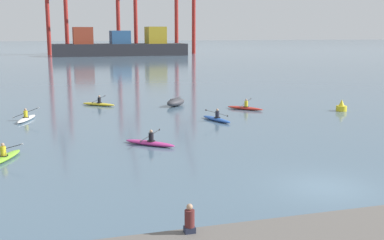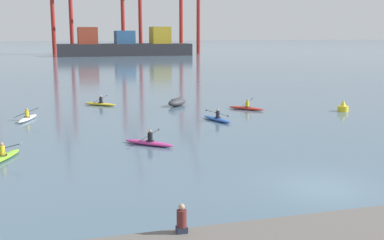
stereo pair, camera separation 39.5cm
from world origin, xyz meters
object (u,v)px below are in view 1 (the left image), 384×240
channel_buoy (341,107)px  seated_onlooker (190,220)px  kayak_red (245,108)px  kayak_white (26,118)px  kayak_lime (4,157)px  kayak_magenta (150,142)px  capsized_dinghy (176,102)px  kayak_yellow (99,104)px  container_barge (120,46)px  kayak_blue (217,119)px

channel_buoy → seated_onlooker: size_ratio=1.12×
kayak_red → seated_onlooker: size_ratio=3.30×
kayak_white → seated_onlooker: bearing=-77.2°
kayak_white → seated_onlooker: (5.68, -25.07, 0.96)m
kayak_lime → kayak_red: bearing=32.6°
kayak_magenta → seated_onlooker: (-1.73, -14.37, 0.96)m
capsized_dinghy → seated_onlooker: seated_onlooker is taller
capsized_dinghy → kayak_lime: kayak_lime is taller
kayak_red → kayak_yellow: size_ratio=0.98×
kayak_white → seated_onlooker: seated_onlooker is taller
capsized_dinghy → seated_onlooker: size_ratio=2.95×
kayak_lime → kayak_white: 11.88m
kayak_magenta → kayak_yellow: 16.86m
kayak_magenta → seated_onlooker: bearing=-96.9°
capsized_dinghy → kayak_lime: 20.63m
channel_buoy → seated_onlooker: bearing=-132.1°
kayak_magenta → kayak_red: (10.66, 10.80, 0.00)m
container_barge → kayak_blue: 108.79m
capsized_dinghy → kayak_blue: bearing=-82.4°
container_barge → kayak_magenta: 115.81m
kayak_yellow → kayak_magenta: bearing=-85.4°
capsized_dinghy → kayak_magenta: 15.50m
channel_buoy → kayak_lime: (-26.30, -8.92, -0.19)m
capsized_dinghy → kayak_magenta: kayak_magenta is taller
capsized_dinghy → kayak_yellow: 7.12m
channel_buoy → kayak_blue: bearing=-173.4°
kayak_red → kayak_blue: 6.08m
kayak_white → kayak_red: kayak_white is taller
capsized_dinghy → channel_buoy: 14.57m
kayak_magenta → kayak_white: kayak_white is taller
kayak_magenta → seated_onlooker: 14.50m
kayak_magenta → kayak_lime: (-8.01, -1.16, 0.00)m
kayak_lime → kayak_white: bearing=87.1°
kayak_yellow → seated_onlooker: 31.19m
kayak_yellow → seated_onlooker: (-0.37, -31.17, 0.96)m
channel_buoy → kayak_yellow: channel_buoy is taller
capsized_dinghy → kayak_blue: kayak_blue is taller
kayak_white → container_barge: bearing=78.0°
container_barge → capsized_dinghy: (-9.29, -100.32, -2.49)m
channel_buoy → kayak_red: 8.21m
kayak_white → kayak_yellow: size_ratio=1.13×
container_barge → seated_onlooker: bearing=-97.2°
kayak_magenta → kayak_lime: bearing=-171.8°
channel_buoy → seated_onlooker: (-20.01, -22.14, 0.77)m
seated_onlooker → channel_buoy: bearing=47.9°
container_barge → kayak_lime: (-22.68, -116.01, -2.67)m
container_barge → kayak_yellow: container_barge is taller
kayak_yellow → seated_onlooker: size_ratio=3.37×
kayak_magenta → seated_onlooker: size_ratio=3.21×
kayak_yellow → container_barge: bearing=80.7°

